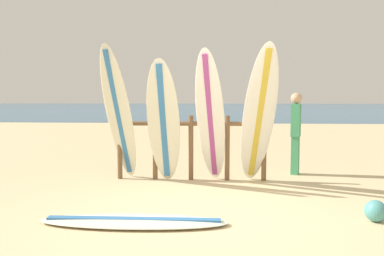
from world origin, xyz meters
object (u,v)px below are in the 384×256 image
small_boat_offshore (204,112)px  surfboard_leaning_left (163,123)px  surfboard_leaning_center (259,117)px  beachgoer_standing (296,130)px  surfboard_lying_on_sand (134,221)px  surfboard_rack (191,141)px  beach_ball (376,211)px  surfboard_leaning_center_left (210,118)px  surfboard_leaning_far_left (119,115)px

small_boat_offshore → surfboard_leaning_left: bearing=-89.5°
surfboard_leaning_center → beachgoer_standing: (0.85, 1.07, -0.31)m
surfboard_lying_on_sand → surfboard_rack: bearing=78.4°
surfboard_rack → surfboard_leaning_left: 0.72m
surfboard_leaning_left → beach_ball: size_ratio=8.17×
surfboard_leaning_center → beach_ball: surfboard_leaning_center is taller
surfboard_leaning_center_left → surfboard_leaning_center: size_ratio=0.97×
surfboard_leaning_center_left → surfboard_lying_on_sand: (-0.89, -2.14, -1.13)m
surfboard_rack → beach_ball: size_ratio=10.45×
surfboard_leaning_far_left → small_boat_offshore: size_ratio=1.06×
surfboard_lying_on_sand → beach_ball: beach_ball is taller
surfboard_leaning_center_left → small_boat_offshore: (-1.07, 26.83, -0.91)m
surfboard_lying_on_sand → beach_ball: bearing=5.6°
surfboard_leaning_left → surfboard_leaning_far_left: bearing=169.6°
surfboard_rack → beach_ball: (2.43, -2.24, -0.59)m
beachgoer_standing → beach_ball: 3.00m
surfboard_leaning_center → small_boat_offshore: (-1.90, 26.87, -0.95)m
beach_ball → small_boat_offshore: bearing=96.2°
surfboard_rack → beachgoer_standing: size_ratio=1.72×
surfboard_leaning_far_left → surfboard_leaning_center: (2.47, -0.16, -0.01)m
surfboard_leaning_far_left → small_boat_offshore: 26.73m
surfboard_leaning_center → beachgoer_standing: 1.40m
surfboard_leaning_center_left → surfboard_leaning_far_left: bearing=175.9°
small_boat_offshore → surfboard_lying_on_sand: bearing=-89.6°
surfboard_leaning_left → small_boat_offshore: bearing=90.5°
surfboard_leaning_far_left → surfboard_leaning_left: bearing=-10.4°
surfboard_lying_on_sand → small_boat_offshore: size_ratio=1.00×
surfboard_rack → surfboard_leaning_center_left: size_ratio=1.20×
surfboard_lying_on_sand → beachgoer_standing: (2.56, 3.17, 0.86)m
beachgoer_standing → surfboard_leaning_far_left: bearing=-164.7°
surfboard_lying_on_sand → small_boat_offshore: (-0.18, 28.97, 0.22)m
surfboard_leaning_center_left → beach_ball: (2.07, -1.85, -1.03)m
surfboard_leaning_far_left → surfboard_leaning_left: size_ratio=1.12×
surfboard_leaning_far_left → surfboard_leaning_left: 0.85m
surfboard_rack → small_boat_offshore: bearing=91.5°
surfboard_leaning_far_left → surfboard_leaning_center_left: (1.64, -0.12, -0.05)m
surfboard_rack → surfboard_lying_on_sand: (-0.52, -2.53, -0.68)m
surfboard_rack → surfboard_leaning_left: bearing=-137.2°
surfboard_leaning_center_left → surfboard_leaning_left: bearing=-177.6°
surfboard_leaning_left → beachgoer_standing: (2.49, 1.06, -0.20)m
surfboard_rack → beach_ball: surfboard_rack is taller
surfboard_leaning_left → beach_ball: bearing=-32.3°
surfboard_leaning_far_left → beach_ball: surfboard_leaning_far_left is taller
surfboard_leaning_center_left → beach_ball: surfboard_leaning_center_left is taller
surfboard_rack → surfboard_leaning_center_left: bearing=-46.2°
surfboard_leaning_left → surfboard_leaning_center_left: bearing=2.4°
surfboard_rack → surfboard_leaning_center_left: (0.37, -0.38, 0.45)m
beachgoer_standing → small_boat_offshore: 25.96m
surfboard_leaning_far_left → surfboard_leaning_center: surfboard_leaning_far_left is taller
beachgoer_standing → small_boat_offshore: beachgoer_standing is taller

